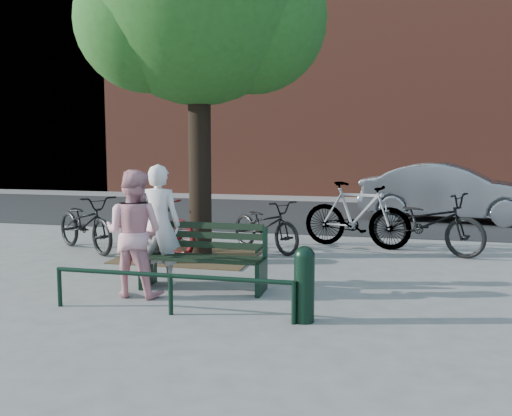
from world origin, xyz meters
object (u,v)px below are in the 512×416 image
(person_right, at_px, (134,233))
(bicycle_c, at_px, (265,225))
(litter_bin, at_px, (160,234))
(parked_car, at_px, (451,193))
(person_left, at_px, (159,225))
(park_bench, at_px, (205,255))
(bollard, at_px, (304,281))

(person_right, xyz_separation_m, bicycle_c, (1.02, 3.50, -0.36))
(litter_bin, xyz_separation_m, parked_car, (5.34, 6.53, 0.26))
(person_left, distance_m, litter_bin, 1.59)
(person_left, xyz_separation_m, person_right, (-0.09, -0.64, -0.02))
(park_bench, distance_m, person_right, 1.06)
(bicycle_c, bearing_deg, park_bench, -146.92)
(person_right, bearing_deg, parked_car, -116.87)
(person_left, distance_m, bicycle_c, 3.03)
(bollard, bearing_deg, person_right, 166.12)
(park_bench, height_order, bollard, park_bench)
(person_left, relative_size, litter_bin, 1.82)
(bicycle_c, height_order, parked_car, parked_car)
(litter_bin, relative_size, bicycle_c, 0.52)
(bollard, xyz_separation_m, bicycle_c, (-1.38, 4.10, 0.01))
(person_left, xyz_separation_m, litter_bin, (-0.61, 1.42, -0.39))
(person_left, height_order, bicycle_c, person_left)
(park_bench, height_order, litter_bin, park_bench)
(person_left, distance_m, parked_car, 9.25)
(park_bench, bearing_deg, bicycle_c, 85.76)
(person_left, relative_size, person_right, 1.03)
(litter_bin, bearing_deg, parked_car, 50.74)
(litter_bin, height_order, bicycle_c, bicycle_c)
(park_bench, distance_m, person_left, 0.83)
(parked_car, bearing_deg, park_bench, 161.98)
(bollard, height_order, litter_bin, litter_bin)
(person_left, relative_size, parked_car, 0.38)
(parked_car, bearing_deg, person_left, 157.80)
(bollard, bearing_deg, parked_car, 75.28)
(litter_bin, distance_m, parked_car, 8.44)
(park_bench, bearing_deg, person_left, 174.36)
(person_right, height_order, bollard, person_right)
(bollard, relative_size, bicycle_c, 0.48)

